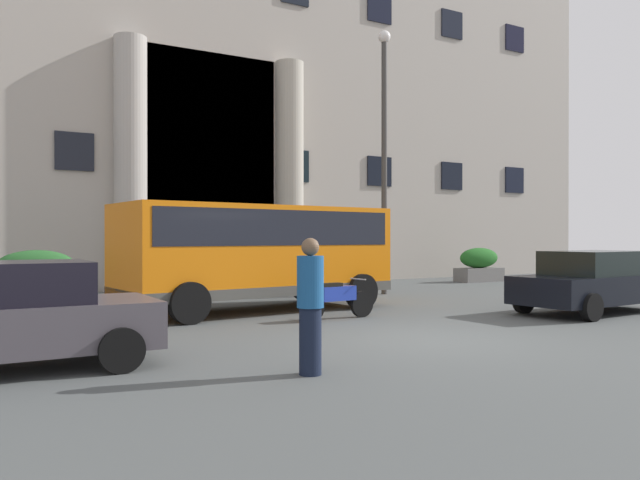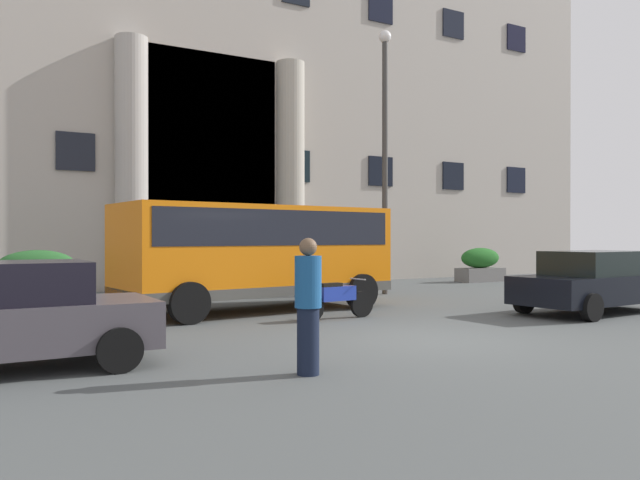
{
  "view_description": "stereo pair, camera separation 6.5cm",
  "coord_description": "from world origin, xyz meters",
  "px_view_note": "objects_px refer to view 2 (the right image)",
  "views": [
    {
      "loc": [
        -7.33,
        -8.62,
        1.83
      ],
      "look_at": [
        0.26,
        4.44,
        1.77
      ],
      "focal_mm": 34.84,
      "sensor_mm": 36.0,
      "label": 1
    },
    {
      "loc": [
        -7.28,
        -8.65,
        1.83
      ],
      "look_at": [
        0.26,
        4.44,
        1.77
      ],
      "focal_mm": 34.84,
      "sensor_mm": 36.0,
      "label": 2
    }
  ],
  "objects_px": {
    "hedge_planter_east": "(282,269)",
    "motorcycle_far_end": "(561,286)",
    "bus_stop_sign": "(356,243)",
    "parked_sedan_far": "(595,282)",
    "hedge_planter_far_west": "(37,277)",
    "motorcycle_near_kerb": "(13,317)",
    "scooter_by_planter": "(336,299)",
    "hedge_planter_far_east": "(480,265)",
    "lamppost_plaza_centre": "(385,143)",
    "pedestrian_man_red_shirt": "(308,305)",
    "orange_minibus": "(257,248)",
    "parked_estate_mid": "(3,316)"
  },
  "relations": [
    {
      "from": "hedge_planter_far_east",
      "to": "parked_estate_mid",
      "type": "distance_m",
      "value": 20.37
    },
    {
      "from": "hedge_planter_east",
      "to": "parked_sedan_far",
      "type": "height_order",
      "value": "hedge_planter_east"
    },
    {
      "from": "orange_minibus",
      "to": "hedge_planter_far_west",
      "type": "distance_m",
      "value": 6.8
    },
    {
      "from": "bus_stop_sign",
      "to": "hedge_planter_east",
      "type": "distance_m",
      "value": 3.09
    },
    {
      "from": "hedge_planter_far_west",
      "to": "pedestrian_man_red_shirt",
      "type": "bearing_deg",
      "value": -79.62
    },
    {
      "from": "motorcycle_far_end",
      "to": "parked_sedan_far",
      "type": "bearing_deg",
      "value": -126.0
    },
    {
      "from": "motorcycle_far_end",
      "to": "parked_estate_mid",
      "type": "bearing_deg",
      "value": -172.64
    },
    {
      "from": "hedge_planter_east",
      "to": "hedge_planter_far_west",
      "type": "xyz_separation_m",
      "value": [
        -7.65,
        0.16,
        -0.05
      ]
    },
    {
      "from": "hedge_planter_far_west",
      "to": "parked_estate_mid",
      "type": "height_order",
      "value": "parked_estate_mid"
    },
    {
      "from": "orange_minibus",
      "to": "hedge_planter_east",
      "type": "distance_m",
      "value": 5.8
    },
    {
      "from": "hedge_planter_far_east",
      "to": "motorcycle_near_kerb",
      "type": "xyz_separation_m",
      "value": [
        -17.8,
        -7.01,
        -0.22
      ]
    },
    {
      "from": "lamppost_plaza_centre",
      "to": "scooter_by_planter",
      "type": "bearing_deg",
      "value": -135.64
    },
    {
      "from": "orange_minibus",
      "to": "hedge_planter_far_west",
      "type": "relative_size",
      "value": 3.26
    },
    {
      "from": "bus_stop_sign",
      "to": "scooter_by_planter",
      "type": "relative_size",
      "value": 1.33
    },
    {
      "from": "hedge_planter_far_west",
      "to": "hedge_planter_far_east",
      "type": "height_order",
      "value": "hedge_planter_far_west"
    },
    {
      "from": "orange_minibus",
      "to": "lamppost_plaza_centre",
      "type": "distance_m",
      "value": 6.74
    },
    {
      "from": "orange_minibus",
      "to": "scooter_by_planter",
      "type": "relative_size",
      "value": 3.48
    },
    {
      "from": "motorcycle_near_kerb",
      "to": "pedestrian_man_red_shirt",
      "type": "bearing_deg",
      "value": -54.08
    },
    {
      "from": "parked_estate_mid",
      "to": "hedge_planter_east",
      "type": "bearing_deg",
      "value": 46.45
    },
    {
      "from": "orange_minibus",
      "to": "bus_stop_sign",
      "type": "height_order",
      "value": "bus_stop_sign"
    },
    {
      "from": "hedge_planter_east",
      "to": "motorcycle_far_end",
      "type": "relative_size",
      "value": 0.78
    },
    {
      "from": "bus_stop_sign",
      "to": "parked_sedan_far",
      "type": "height_order",
      "value": "bus_stop_sign"
    },
    {
      "from": "hedge_planter_east",
      "to": "lamppost_plaza_centre",
      "type": "relative_size",
      "value": 0.19
    },
    {
      "from": "parked_sedan_far",
      "to": "lamppost_plaza_centre",
      "type": "bearing_deg",
      "value": 99.41
    },
    {
      "from": "scooter_by_planter",
      "to": "pedestrian_man_red_shirt",
      "type": "bearing_deg",
      "value": -130.18
    },
    {
      "from": "parked_sedan_far",
      "to": "pedestrian_man_red_shirt",
      "type": "relative_size",
      "value": 2.48
    },
    {
      "from": "motorcycle_near_kerb",
      "to": "motorcycle_far_end",
      "type": "bearing_deg",
      "value": 0.84
    },
    {
      "from": "orange_minibus",
      "to": "parked_sedan_far",
      "type": "distance_m",
      "value": 8.29
    },
    {
      "from": "orange_minibus",
      "to": "hedge_planter_east",
      "type": "bearing_deg",
      "value": 51.31
    },
    {
      "from": "orange_minibus",
      "to": "hedge_planter_far_east",
      "type": "height_order",
      "value": "orange_minibus"
    },
    {
      "from": "motorcycle_near_kerb",
      "to": "motorcycle_far_end",
      "type": "relative_size",
      "value": 0.93
    },
    {
      "from": "hedge_planter_far_east",
      "to": "lamppost_plaza_centre",
      "type": "height_order",
      "value": "lamppost_plaza_centre"
    },
    {
      "from": "bus_stop_sign",
      "to": "motorcycle_near_kerb",
      "type": "bearing_deg",
      "value": -156.09
    },
    {
      "from": "parked_estate_mid",
      "to": "motorcycle_far_end",
      "type": "relative_size",
      "value": 1.94
    },
    {
      "from": "bus_stop_sign",
      "to": "parked_sedan_far",
      "type": "xyz_separation_m",
      "value": [
        2.6,
        -6.6,
        -0.88
      ]
    },
    {
      "from": "motorcycle_far_end",
      "to": "scooter_by_planter",
      "type": "bearing_deg",
      "value": 178.47
    },
    {
      "from": "parked_estate_mid",
      "to": "scooter_by_planter",
      "type": "distance_m",
      "value": 7.1
    },
    {
      "from": "scooter_by_planter",
      "to": "lamppost_plaza_centre",
      "type": "height_order",
      "value": "lamppost_plaza_centre"
    },
    {
      "from": "motorcycle_near_kerb",
      "to": "scooter_by_planter",
      "type": "distance_m",
      "value": 6.44
    },
    {
      "from": "parked_sedan_far",
      "to": "motorcycle_far_end",
      "type": "bearing_deg",
      "value": 52.72
    },
    {
      "from": "parked_estate_mid",
      "to": "parked_sedan_far",
      "type": "bearing_deg",
      "value": 0.73
    },
    {
      "from": "hedge_planter_far_west",
      "to": "parked_sedan_far",
      "type": "xyz_separation_m",
      "value": [
        11.48,
        -9.46,
        0.05
      ]
    },
    {
      "from": "orange_minibus",
      "to": "bus_stop_sign",
      "type": "bearing_deg",
      "value": 20.31
    },
    {
      "from": "bus_stop_sign",
      "to": "hedge_planter_far_west",
      "type": "relative_size",
      "value": 1.25
    },
    {
      "from": "hedge_planter_east",
      "to": "motorcycle_far_end",
      "type": "distance_m",
      "value": 8.89
    },
    {
      "from": "bus_stop_sign",
      "to": "pedestrian_man_red_shirt",
      "type": "height_order",
      "value": "bus_stop_sign"
    },
    {
      "from": "orange_minibus",
      "to": "pedestrian_man_red_shirt",
      "type": "distance_m",
      "value": 7.33
    },
    {
      "from": "scooter_by_planter",
      "to": "motorcycle_far_end",
      "type": "bearing_deg",
      "value": -4.55
    },
    {
      "from": "hedge_planter_far_west",
      "to": "parked_sedan_far",
      "type": "height_order",
      "value": "parked_sedan_far"
    },
    {
      "from": "hedge_planter_far_east",
      "to": "scooter_by_planter",
      "type": "relative_size",
      "value": 1.04
    }
  ]
}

